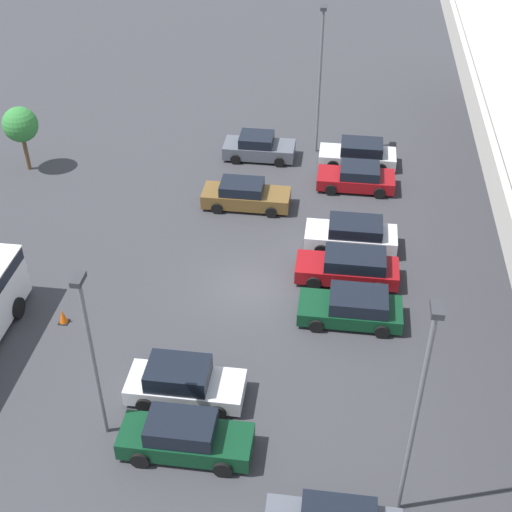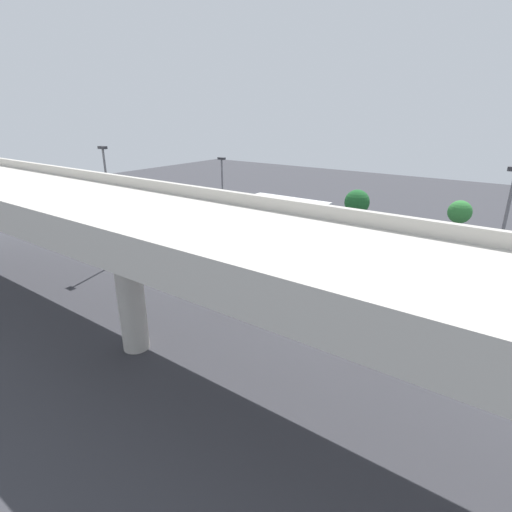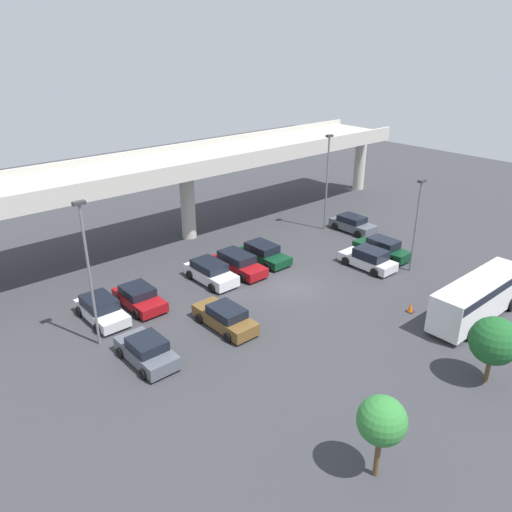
{
  "view_description": "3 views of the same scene",
  "coord_description": "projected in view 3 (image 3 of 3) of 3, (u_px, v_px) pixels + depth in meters",
  "views": [
    {
      "loc": [
        26.05,
        3.87,
        21.45
      ],
      "look_at": [
        -0.18,
        0.42,
        1.82
      ],
      "focal_mm": 50.0,
      "sensor_mm": 36.0,
      "label": 1
    },
    {
      "loc": [
        -15.37,
        24.32,
        11.46
      ],
      "look_at": [
        0.19,
        2.92,
        1.81
      ],
      "focal_mm": 28.0,
      "sensor_mm": 36.0,
      "label": 2
    },
    {
      "loc": [
        -23.78,
        -23.21,
        17.1
      ],
      "look_at": [
        -0.87,
        3.15,
        1.77
      ],
      "focal_mm": 35.0,
      "sensor_mm": 36.0,
      "label": 3
    }
  ],
  "objects": [
    {
      "name": "ground_plane",
      "position": [
        292.0,
        287.0,
        37.2
      ],
      "size": [
        106.73,
        106.73,
        0.0
      ],
      "primitive_type": "plane",
      "color": "#38383D"
    },
    {
      "name": "highway_overpass",
      "position": [
        186.0,
        167.0,
        43.94
      ],
      "size": [
        51.12,
        7.44,
        7.93
      ],
      "color": "#BCB7AD",
      "rests_on": "ground_plane"
    },
    {
      "name": "parked_car_0",
      "position": [
        101.0,
        309.0,
        32.74
      ],
      "size": [
        2.18,
        4.6,
        1.53
      ],
      "rotation": [
        0.0,
        0.0,
        -1.57
      ],
      "color": "silver",
      "rests_on": "ground_plane"
    },
    {
      "name": "parked_car_1",
      "position": [
        139.0,
        297.0,
        34.36
      ],
      "size": [
        2.24,
        4.42,
        1.42
      ],
      "rotation": [
        0.0,
        0.0,
        -1.57
      ],
      "color": "maroon",
      "rests_on": "ground_plane"
    },
    {
      "name": "parked_car_2",
      "position": [
        225.0,
        317.0,
        31.83
      ],
      "size": [
        2.08,
        4.82,
        1.51
      ],
      "rotation": [
        0.0,
        0.0,
        1.57
      ],
      "color": "brown",
      "rests_on": "ground_plane"
    },
    {
      "name": "parked_car_3",
      "position": [
        211.0,
        272.0,
        37.83
      ],
      "size": [
        2.18,
        4.63,
        1.58
      ],
      "rotation": [
        0.0,
        0.0,
        -1.57
      ],
      "color": "silver",
      "rests_on": "ground_plane"
    },
    {
      "name": "parked_car_4",
      "position": [
        238.0,
        263.0,
        39.41
      ],
      "size": [
        2.14,
        4.89,
        1.53
      ],
      "rotation": [
        0.0,
        0.0,
        -1.57
      ],
      "color": "maroon",
      "rests_on": "ground_plane"
    },
    {
      "name": "parked_car_5",
      "position": [
        264.0,
        253.0,
        41.32
      ],
      "size": [
        2.24,
        4.62,
        1.48
      ],
      "rotation": [
        0.0,
        0.0,
        -1.57
      ],
      "color": "#0C381E",
      "rests_on": "ground_plane"
    },
    {
      "name": "parked_car_6",
      "position": [
        369.0,
        259.0,
        40.1
      ],
      "size": [
        2.16,
        4.63,
        1.65
      ],
      "rotation": [
        0.0,
        0.0,
        1.57
      ],
      "color": "silver",
      "rests_on": "ground_plane"
    },
    {
      "name": "parked_car_7",
      "position": [
        382.0,
        248.0,
        42.1
      ],
      "size": [
        2.0,
        4.86,
        1.63
      ],
      "rotation": [
        0.0,
        0.0,
        1.57
      ],
      "color": "#0C381E",
      "rests_on": "ground_plane"
    },
    {
      "name": "parked_car_8",
      "position": [
        353.0,
        224.0,
        47.74
      ],
      "size": [
        2.14,
        4.46,
        1.5
      ],
      "rotation": [
        0.0,
        0.0,
        -1.57
      ],
      "color": "#515660",
      "rests_on": "ground_plane"
    },
    {
      "name": "parked_car_9",
      "position": [
        147.0,
        351.0,
        28.45
      ],
      "size": [
        2.2,
        4.34,
        1.53
      ],
      "rotation": [
        0.0,
        0.0,
        1.57
      ],
      "color": "#515660",
      "rests_on": "ground_plane"
    },
    {
      "name": "shuttle_bus",
      "position": [
        479.0,
        295.0,
        32.54
      ],
      "size": [
        8.9,
        2.54,
        2.78
      ],
      "color": "white",
      "rests_on": "ground_plane"
    },
    {
      "name": "lamp_post_near_aisle",
      "position": [
        327.0,
        176.0,
        46.45
      ],
      "size": [
        0.7,
        0.35,
        9.06
      ],
      "color": "slate",
      "rests_on": "ground_plane"
    },
    {
      "name": "lamp_post_mid_lot",
      "position": [
        417.0,
        219.0,
        38.13
      ],
      "size": [
        0.7,
        0.35,
        7.45
      ],
      "color": "slate",
      "rests_on": "ground_plane"
    },
    {
      "name": "lamp_post_by_overpass",
      "position": [
        88.0,
        266.0,
        28.24
      ],
      "size": [
        0.7,
        0.35,
        9.05
      ],
      "color": "slate",
      "rests_on": "ground_plane"
    },
    {
      "name": "tree_front_left",
      "position": [
        382.0,
        421.0,
        20.11
      ],
      "size": [
        2.06,
        2.06,
        3.97
      ],
      "color": "brown",
      "rests_on": "ground_plane"
    },
    {
      "name": "tree_front_centre",
      "position": [
        494.0,
        341.0,
        26.03
      ],
      "size": [
        2.58,
        2.58,
        3.86
      ],
      "color": "brown",
      "rests_on": "ground_plane"
    },
    {
      "name": "traffic_cone",
      "position": [
        410.0,
        308.0,
        33.75
      ],
      "size": [
        0.44,
        0.44,
        0.7
      ],
      "color": "black",
      "rests_on": "ground_plane"
    }
  ]
}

